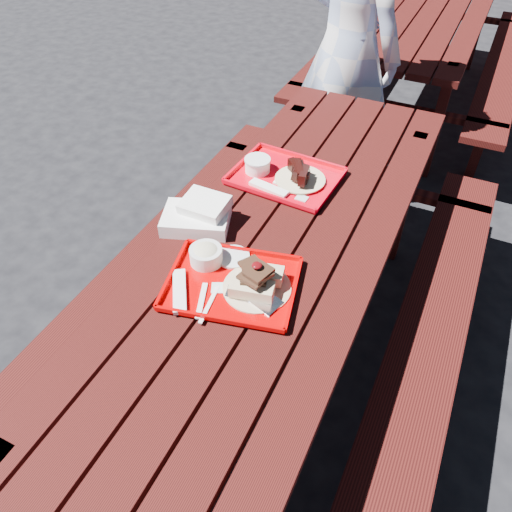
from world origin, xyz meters
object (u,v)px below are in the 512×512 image
picnic_table_near (273,282)px  person (347,49)px  far_tray (283,175)px  picnic_table_far (427,35)px  near_tray (233,275)px

picnic_table_near → person: size_ratio=1.37×
far_tray → picnic_table_near: bearing=-71.2°
picnic_table_near → picnic_table_far: (0.00, 2.80, 0.00)m
far_tray → person: 1.10m
picnic_table_near → far_tray: (-0.13, 0.37, 0.21)m
person → picnic_table_far: bearing=-78.5°
picnic_table_near → far_tray: 0.44m
picnic_table_far → person: person is taller
picnic_table_near → far_tray: size_ratio=5.59×
picnic_table_far → far_tray: 2.44m
near_tray → picnic_table_near: bearing=78.7°
near_tray → person: person is taller
picnic_table_far → near_tray: 3.03m
picnic_table_far → near_tray: bearing=-90.8°
picnic_table_near → near_tray: (-0.04, -0.22, 0.22)m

